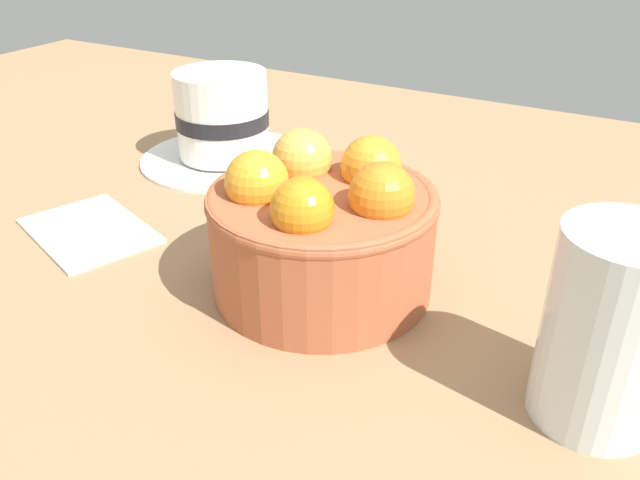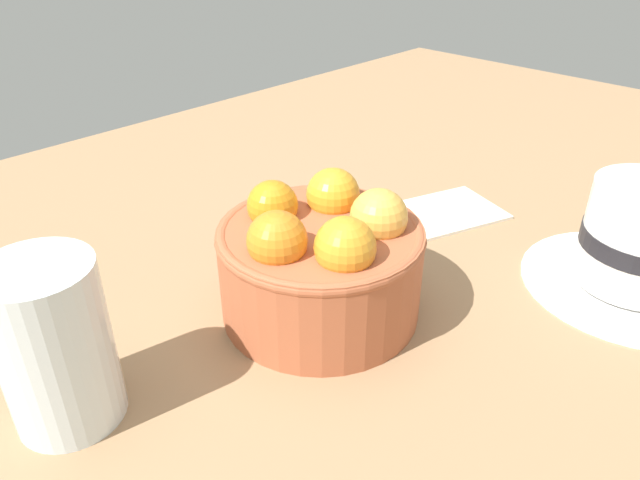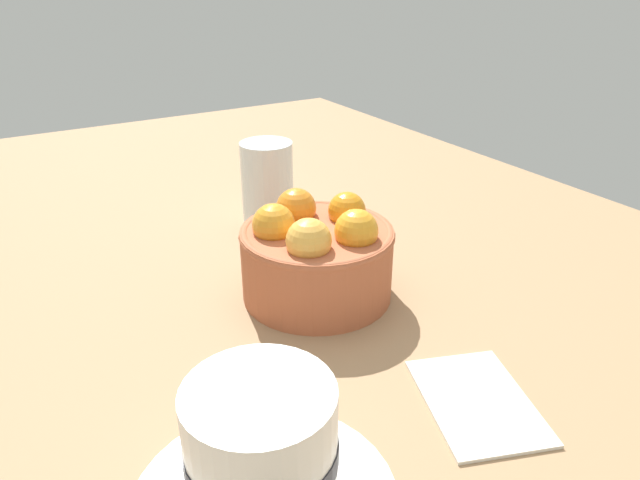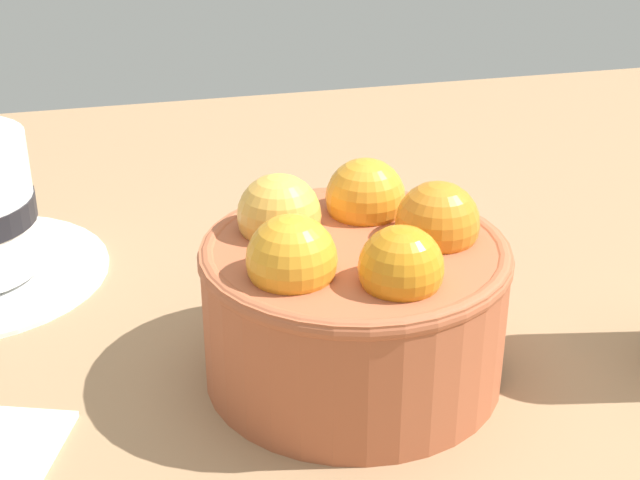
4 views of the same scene
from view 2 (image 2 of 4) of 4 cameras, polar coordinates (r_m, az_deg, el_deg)
name	(u,v)px [view 2 (image 2 of 4)]	position (r cm, az deg, el deg)	size (l,w,h in cm)	color
ground_plane	(320,332)	(47.23, 0.04, -8.88)	(159.71, 97.11, 4.37)	#997551
terracotta_bowl	(321,260)	(43.25, 0.09, -1.90)	(15.09, 15.09, 10.02)	#AD5938
coffee_cup	(640,244)	(52.89, 28.53, -0.37)	(16.88, 16.88, 8.90)	white
water_glass	(55,346)	(37.59, -24.23, -9.27)	(6.46, 6.46, 10.71)	silver
folded_napkin	(444,211)	(60.56, 11.91, 2.75)	(11.01, 7.77, 0.60)	white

